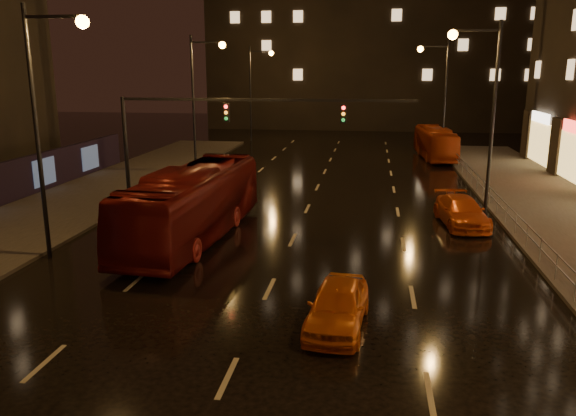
{
  "coord_description": "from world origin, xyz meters",
  "views": [
    {
      "loc": [
        3.37,
        -8.4,
        7.57
      ],
      "look_at": [
        0.38,
        11.97,
        2.5
      ],
      "focal_mm": 35.0,
      "sensor_mm": 36.0,
      "label": 1
    }
  ],
  "objects_px": {
    "taxi_near": "(338,305)",
    "taxi_far": "(461,212)",
    "bus_curb": "(435,143)",
    "bus_red": "(193,203)"
  },
  "relations": [
    {
      "from": "bus_red",
      "to": "bus_curb",
      "type": "relative_size",
      "value": 1.23
    },
    {
      "from": "bus_red",
      "to": "taxi_near",
      "type": "height_order",
      "value": "bus_red"
    },
    {
      "from": "bus_curb",
      "to": "taxi_far",
      "type": "distance_m",
      "value": 22.36
    },
    {
      "from": "taxi_far",
      "to": "bus_curb",
      "type": "bearing_deg",
      "value": 80.26
    },
    {
      "from": "taxi_near",
      "to": "taxi_far",
      "type": "xyz_separation_m",
      "value": [
        5.43,
        12.42,
        0.0
      ]
    },
    {
      "from": "bus_curb",
      "to": "taxi_near",
      "type": "relative_size",
      "value": 2.35
    },
    {
      "from": "bus_red",
      "to": "taxi_near",
      "type": "relative_size",
      "value": 2.9
    },
    {
      "from": "bus_red",
      "to": "taxi_far",
      "type": "relative_size",
      "value": 2.47
    },
    {
      "from": "bus_red",
      "to": "bus_curb",
      "type": "bearing_deg",
      "value": 66.63
    },
    {
      "from": "taxi_far",
      "to": "taxi_near",
      "type": "bearing_deg",
      "value": -120.78
    }
  ]
}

